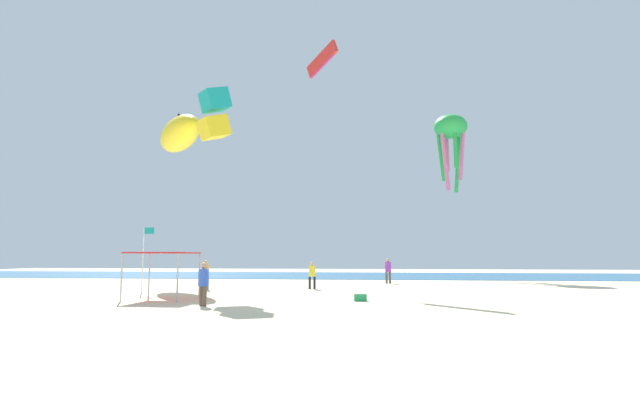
% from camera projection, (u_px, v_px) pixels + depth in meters
% --- Properties ---
extents(ground, '(110.00, 110.00, 0.10)m').
position_uv_depth(ground, '(313.00, 302.00, 21.46)').
color(ground, beige).
extents(ocean_strip, '(110.00, 18.73, 0.03)m').
position_uv_depth(ocean_strip, '(351.00, 275.00, 50.34)').
color(ocean_strip, '#28608C').
rests_on(ocean_strip, ground).
extents(canopy_tent, '(2.64, 2.67, 2.17)m').
position_uv_depth(canopy_tent, '(163.00, 255.00, 22.47)').
color(canopy_tent, '#B2B2B7').
rests_on(canopy_tent, ground).
extents(person_near_tent, '(0.44, 0.39, 1.64)m').
position_uv_depth(person_near_tent, '(312.00, 273.00, 29.59)').
color(person_near_tent, black).
rests_on(person_near_tent, ground).
extents(person_leftmost, '(0.46, 0.41, 1.74)m').
position_uv_depth(person_leftmost, '(205.00, 272.00, 28.88)').
color(person_leftmost, slate).
rests_on(person_leftmost, ground).
extents(person_central, '(0.44, 0.44, 1.84)m').
position_uv_depth(person_central, '(388.00, 269.00, 35.70)').
color(person_central, brown).
rests_on(person_central, ground).
extents(person_rightmost, '(0.41, 0.41, 1.73)m').
position_uv_depth(person_rightmost, '(203.00, 280.00, 19.50)').
color(person_rightmost, brown).
rests_on(person_rightmost, ground).
extents(banner_flag, '(0.61, 0.06, 3.55)m').
position_uv_depth(banner_flag, '(144.00, 253.00, 26.51)').
color(banner_flag, silver).
rests_on(banner_flag, ground).
extents(cooler_box, '(0.57, 0.37, 0.35)m').
position_uv_depth(cooler_box, '(361.00, 297.00, 21.54)').
color(cooler_box, '#1E8C4C').
rests_on(cooler_box, ground).
extents(kite_box_teal, '(2.09, 2.08, 3.14)m').
position_uv_depth(kite_box_teal, '(215.00, 114.00, 28.10)').
color(kite_box_teal, teal).
extents(kite_octopus_green, '(3.83, 3.83, 7.37)m').
position_uv_depth(kite_octopus_green, '(451.00, 131.00, 46.22)').
color(kite_octopus_green, green).
extents(kite_inflatable_yellow, '(6.63, 7.69, 3.10)m').
position_uv_depth(kite_inflatable_yellow, '(179.00, 134.00, 34.43)').
color(kite_inflatable_yellow, yellow).
extents(kite_parafoil_red, '(2.62, 2.51, 2.07)m').
position_uv_depth(kite_parafoil_red, '(322.00, 60.00, 35.73)').
color(kite_parafoil_red, red).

